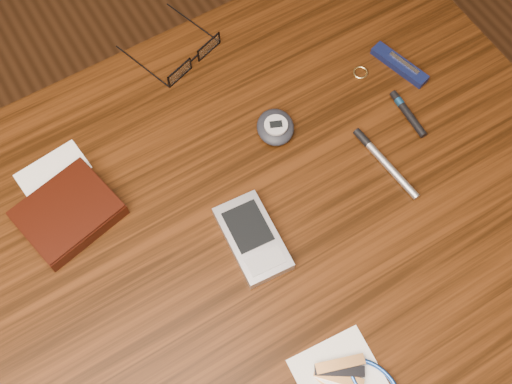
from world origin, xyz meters
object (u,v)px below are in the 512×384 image
wallet_and_card (68,212)px  pocket_knife (400,65)px  pda_phone (253,238)px  pedometer (275,127)px  notepad_keys (358,382)px  eyeglasses (191,58)px  desk (239,257)px  silver_pen (381,158)px

wallet_and_card → pocket_knife: wallet_and_card is taller
wallet_and_card → pda_phone: (0.19, -0.16, -0.00)m
wallet_and_card → pda_phone: size_ratio=1.38×
pedometer → notepad_keys: bearing=-106.0°
eyeglasses → pda_phone: 0.31m
wallet_and_card → pedometer: 0.31m
pedometer → pocket_knife: (0.22, -0.00, -0.00)m
wallet_and_card → pocket_knife: (0.53, -0.03, -0.01)m
pocket_knife → desk: bearing=-163.1°
wallet_and_card → pedometer: (0.31, -0.03, -0.00)m
eyeglasses → pedometer: size_ratio=1.87×
desk → notepad_keys: (0.03, -0.25, 0.11)m
silver_pen → pocket_knife: bearing=44.3°
pda_phone → desk: bearing=120.1°
notepad_keys → pocket_knife: size_ratio=1.26×
notepad_keys → wallet_and_card: bearing=118.5°
pda_phone → pedometer: bearing=48.1°
notepad_keys → silver_pen: (0.20, 0.24, 0.00)m
wallet_and_card → eyeglasses: size_ratio=1.19×
eyeglasses → silver_pen: (0.15, -0.29, -0.01)m
desk → silver_pen: 0.25m
notepad_keys → pocket_knife: pocket_knife is taller
pda_phone → silver_pen: 0.22m
eyeglasses → silver_pen: bearing=-62.7°
wallet_and_card → eyeglasses: (0.26, 0.14, -0.00)m
pda_phone → silver_pen: (0.22, 0.01, -0.00)m
notepad_keys → silver_pen: notepad_keys is taller
silver_pen → notepad_keys: bearing=-130.9°
pocket_knife → silver_pen: 0.17m
pedometer → pocket_knife: bearing=-0.5°
wallet_and_card → silver_pen: (0.41, -0.15, -0.01)m
pocket_knife → pedometer: bearing=179.5°
desk → wallet_and_card: bearing=142.8°
eyeglasses → silver_pen: size_ratio=1.11×
eyeglasses → pedometer: (0.05, -0.17, -0.00)m
pedometer → eyeglasses: bearing=104.9°
wallet_and_card → notepad_keys: bearing=-61.5°
pocket_knife → notepad_keys: bearing=-132.6°
pda_phone → notepad_keys: 0.22m
eyeglasses → pda_phone: size_ratio=1.16×
pedometer → silver_pen: (0.10, -0.12, -0.01)m
desk → eyeglasses: (0.08, 0.28, 0.11)m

